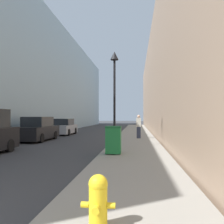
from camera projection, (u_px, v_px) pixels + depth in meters
sidewalk_right at (135, 137)px, 20.41m from camera, size 3.09×60.00×0.13m
building_left_glass at (12, 78)px, 29.96m from camera, size 12.00×60.00×12.96m
building_right_stone at (205, 82)px, 27.72m from camera, size 12.00×60.00×11.24m
fire_hydrant at (98, 199)px, 3.74m from camera, size 0.52×0.41×0.78m
trash_bin at (113, 140)px, 11.02m from camera, size 0.68×0.66×1.23m
lamppost at (114, 81)px, 13.62m from camera, size 0.45×0.45×5.21m
parked_sedan_near at (38, 130)px, 18.36m from camera, size 1.85×4.73×1.76m
parked_sedan_far at (64, 127)px, 24.46m from camera, size 1.88×4.24×1.57m
pedestrian_on_sidewalk at (139, 126)px, 19.08m from camera, size 0.36×0.23×1.78m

